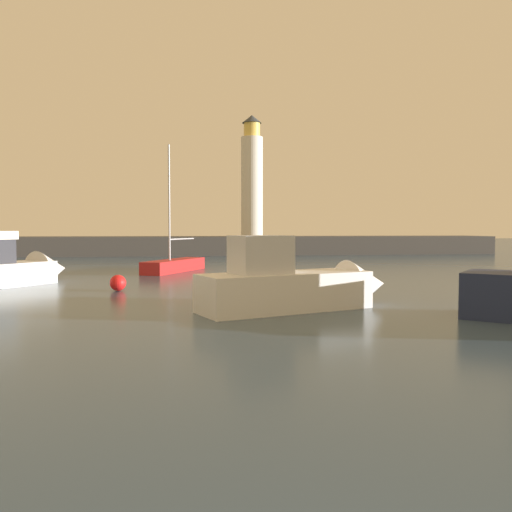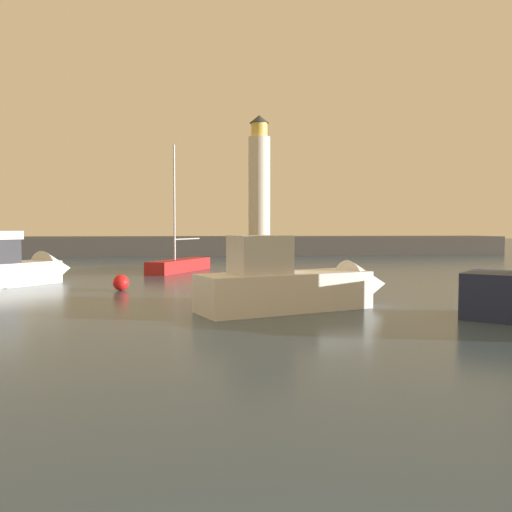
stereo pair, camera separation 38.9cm
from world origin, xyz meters
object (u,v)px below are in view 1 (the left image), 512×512
Objects in this scene: lighthouse at (252,179)px; sailboat_moored at (174,265)px; motorboat_1 at (13,268)px; motorboat_2 at (304,285)px; mooring_buoy at (118,283)px.

sailboat_moored is at bearing -109.83° from lighthouse.
motorboat_1 reaches higher than motorboat_2.
lighthouse is at bearing 72.37° from mooring_buoy.
lighthouse is 35.24m from mooring_buoy.
motorboat_2 is at bearing -37.56° from motorboat_1.
lighthouse is 39.89m from motorboat_2.
motorboat_1 is at bearing -137.91° from sailboat_moored.
mooring_buoy is (-10.41, -32.76, -7.77)m from lighthouse.
motorboat_1 is 0.85× the size of sailboat_moored.
sailboat_moored is at bearing 77.25° from mooring_buoy.
sailboat_moored is (-4.75, 16.79, -0.38)m from motorboat_2.
mooring_buoy is at bearing 138.43° from motorboat_2.
lighthouse reaches higher than motorboat_2.
motorboat_1 is 10.59m from sailboat_moored.
mooring_buoy is (-7.12, 6.32, -0.48)m from motorboat_2.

